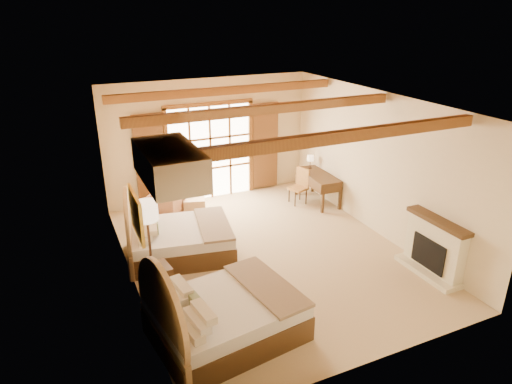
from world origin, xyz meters
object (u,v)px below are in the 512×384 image
nightstand (157,280)px  desk (318,187)px  bed_far (173,239)px  bed_near (217,315)px  armchair (167,205)px

nightstand → desk: (4.86, 2.44, 0.14)m
nightstand → bed_far: bearing=55.4°
bed_near → armchair: bed_near is taller
nightstand → desk: bearing=19.2°
bed_near → armchair: size_ratio=3.28×
nightstand → desk: desk is taller
bed_near → nightstand: size_ratio=4.29×
armchair → bed_near: bearing=125.5°
bed_far → armchair: (0.36, 1.94, -0.08)m
armchair → bed_far: bearing=119.9°
armchair → desk: desk is taller
bed_near → nightstand: (-0.56, 1.59, -0.16)m
bed_near → desk: bearing=35.1°
bed_near → desk: size_ratio=1.63×
bed_near → nightstand: bed_near is taller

